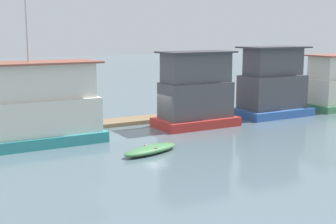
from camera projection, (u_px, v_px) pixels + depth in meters
ground_plane at (161, 129)px, 34.29m from camera, size 200.00×200.00×0.00m
dock_walkway at (142, 120)px, 36.99m from camera, size 51.00×2.15×0.30m
houseboat_teal at (43, 106)px, 29.57m from camera, size 7.33×3.74×9.51m
houseboat_red at (196, 92)px, 34.86m from camera, size 6.05×3.39×5.61m
houseboat_blue at (272, 86)px, 39.26m from camera, size 6.31×3.80×5.81m
dinghy_green at (151, 149)px, 27.33m from camera, size 4.10×2.20×0.47m
mooring_post_near_left at (62, 119)px, 32.38m from camera, size 0.22×0.22×2.18m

